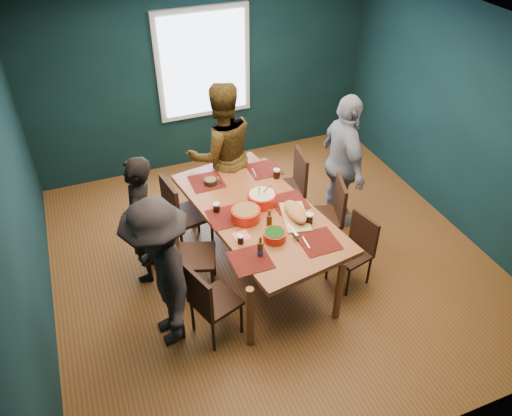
{
  "coord_description": "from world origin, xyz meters",
  "views": [
    {
      "loc": [
        -1.79,
        -4.08,
        4.15
      ],
      "look_at": [
        -0.22,
        -0.1,
        0.9
      ],
      "focal_mm": 35.0,
      "sensor_mm": 36.0,
      "label": 1
    }
  ],
  "objects": [
    {
      "name": "napkin_a",
      "position": [
        0.16,
        0.02,
        0.85
      ],
      "size": [
        0.17,
        0.17,
        0.0
      ],
      "primitive_type": "cube",
      "rotation": [
        0.0,
        0.0,
        0.07
      ],
      "color": "#FF776B",
      "rests_on": "dining_table"
    },
    {
      "name": "person_back",
      "position": [
        -0.23,
        1.06,
        0.93
      ],
      "size": [
        0.92,
        0.73,
        1.86
      ],
      "primitive_type": "imported",
      "rotation": [
        0.0,
        0.0,
        3.16
      ],
      "color": "black",
      "rests_on": "floor"
    },
    {
      "name": "cola_glass_a",
      "position": [
        -0.55,
        -0.51,
        0.9
      ],
      "size": [
        0.07,
        0.07,
        0.09
      ],
      "color": "black",
      "rests_on": "dining_table"
    },
    {
      "name": "chair_left_far",
      "position": [
        -0.92,
        0.56,
        0.59
      ],
      "size": [
        0.53,
        0.53,
        1.02
      ],
      "rotation": [
        0.0,
        0.0,
        0.17
      ],
      "color": "black",
      "rests_on": "floor"
    },
    {
      "name": "bowl_dumpling",
      "position": [
        -0.1,
        0.03,
        0.92
      ],
      "size": [
        0.32,
        0.32,
        0.3
      ],
      "color": "red",
      "rests_on": "dining_table"
    },
    {
      "name": "chair_right_near",
      "position": [
        0.76,
        -0.64,
        0.49
      ],
      "size": [
        0.47,
        0.47,
        0.85
      ],
      "rotation": [
        0.0,
        0.0,
        0.25
      ],
      "color": "black",
      "rests_on": "floor"
    },
    {
      "name": "napkin_b",
      "position": [
        -0.5,
        -0.42,
        0.85
      ],
      "size": [
        0.17,
        0.17,
        0.0
      ],
      "primitive_type": "cube",
      "rotation": [
        0.0,
        0.0,
        0.08
      ],
      "color": "#FF776B",
      "rests_on": "dining_table"
    },
    {
      "name": "beer_bottle_a",
      "position": [
        -0.43,
        -0.76,
        0.93
      ],
      "size": [
        0.06,
        0.06,
        0.24
      ],
      "color": "#45280C",
      "rests_on": "dining_table"
    },
    {
      "name": "chair_left_mid",
      "position": [
        -1.04,
        -0.11,
        0.57
      ],
      "size": [
        0.56,
        0.56,
        0.98
      ],
      "rotation": [
        0.0,
        0.0,
        -0.33
      ],
      "color": "black",
      "rests_on": "floor"
    },
    {
      "name": "cola_glass_b",
      "position": [
        0.23,
        -0.47,
        0.91
      ],
      "size": [
        0.08,
        0.08,
        0.12
      ],
      "color": "black",
      "rests_on": "dining_table"
    },
    {
      "name": "cola_glass_d",
      "position": [
        -0.62,
        0.07,
        0.9
      ],
      "size": [
        0.08,
        0.08,
        0.11
      ],
      "color": "black",
      "rests_on": "dining_table"
    },
    {
      "name": "dining_table",
      "position": [
        -0.18,
        -0.06,
        0.76
      ],
      "size": [
        1.45,
        2.37,
        0.84
      ],
      "rotation": [
        0.0,
        0.0,
        0.16
      ],
      "color": "#964F2D",
      "rests_on": "floor"
    },
    {
      "name": "person_right",
      "position": [
        1.11,
        0.37,
        0.89
      ],
      "size": [
        0.54,
        1.08,
        1.78
      ],
      "primitive_type": "imported",
      "rotation": [
        0.0,
        0.0,
        1.46
      ],
      "color": "white",
      "rests_on": "floor"
    },
    {
      "name": "chair_right_far",
      "position": [
        0.56,
        0.63,
        0.58
      ],
      "size": [
        0.5,
        0.5,
        0.99
      ],
      "rotation": [
        0.0,
        0.0,
        -0.13
      ],
      "color": "black",
      "rests_on": "floor"
    },
    {
      "name": "person_near_left",
      "position": [
        -1.4,
        -0.66,
        0.83
      ],
      "size": [
        0.7,
        1.12,
        1.67
      ],
      "primitive_type": "imported",
      "rotation": [
        0.0,
        0.0,
        4.79
      ],
      "color": "black",
      "rests_on": "floor"
    },
    {
      "name": "cola_glass_c",
      "position": [
        0.25,
        0.44,
        0.91
      ],
      "size": [
        0.08,
        0.08,
        0.11
      ],
      "color": "black",
      "rests_on": "dining_table"
    },
    {
      "name": "napkin_c",
      "position": [
        0.12,
        -0.82,
        0.85
      ],
      "size": [
        0.19,
        0.19,
        0.0
      ],
      "primitive_type": "cube",
      "rotation": [
        0.0,
        0.0,
        0.47
      ],
      "color": "#FF776B",
      "rests_on": "dining_table"
    },
    {
      "name": "beer_bottle_b",
      "position": [
        -0.19,
        -0.4,
        0.93
      ],
      "size": [
        0.06,
        0.06,
        0.23
      ],
      "color": "#45280C",
      "rests_on": "dining_table"
    },
    {
      "name": "bowl_salad",
      "position": [
        -0.37,
        -0.17,
        0.91
      ],
      "size": [
        0.31,
        0.31,
        0.13
      ],
      "color": "red",
      "rests_on": "dining_table"
    },
    {
      "name": "small_bowl",
      "position": [
        -0.51,
        0.6,
        0.88
      ],
      "size": [
        0.16,
        0.16,
        0.07
      ],
      "color": "black",
      "rests_on": "dining_table"
    },
    {
      "name": "chair_right_mid",
      "position": [
        0.74,
        -0.05,
        0.56
      ],
      "size": [
        0.54,
        0.54,
        0.95
      ],
      "rotation": [
        0.0,
        0.0,
        -0.29
      ],
      "color": "black",
      "rests_on": "floor"
    },
    {
      "name": "cutting_board",
      "position": [
        0.13,
        -0.34,
        0.91
      ],
      "size": [
        0.37,
        0.66,
        0.14
      ],
      "rotation": [
        0.0,
        0.0,
        -0.23
      ],
      "color": "tan",
      "rests_on": "dining_table"
    },
    {
      "name": "bowl_herbs",
      "position": [
        -0.21,
        -0.59,
        0.9
      ],
      "size": [
        0.23,
        0.23,
        0.1
      ],
      "color": "red",
      "rests_on": "dining_table"
    },
    {
      "name": "chair_left_near",
      "position": [
        -1.01,
        -0.84,
        0.53
      ],
      "size": [
        0.53,
        0.53,
        0.91
      ],
      "rotation": [
        0.0,
        0.0,
        0.34
      ],
      "color": "black",
      "rests_on": "floor"
    },
    {
      "name": "person_far_left",
      "position": [
        -1.4,
        0.3,
        0.78
      ],
      "size": [
        0.56,
        0.66,
        1.55
      ],
      "primitive_type": "imported",
      "rotation": [
        0.0,
        0.0,
        4.32
      ],
      "color": "black",
      "rests_on": "floor"
    },
    {
      "name": "room",
      "position": [
        0.0,
        0.27,
        1.37
      ],
      "size": [
        5.01,
        5.01,
        2.71
      ],
      "color": "brown",
      "rests_on": "ground"
    }
  ]
}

